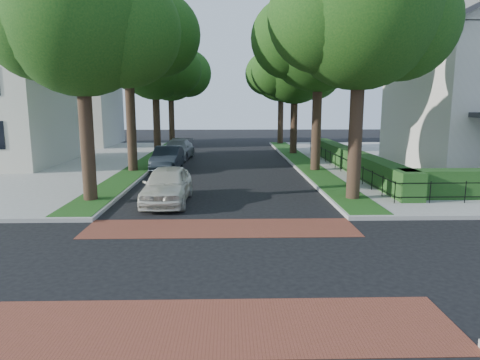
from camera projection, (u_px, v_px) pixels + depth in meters
name	position (u px, v px, depth m)	size (l,w,h in m)	color
ground	(219.00, 263.00, 11.09)	(120.00, 120.00, 0.00)	black
crosswalk_far	(221.00, 228.00, 14.24)	(9.00, 2.20, 0.01)	brown
crosswalk_near	(215.00, 326.00, 7.94)	(9.00, 2.20, 0.01)	brown
grass_strip_ne	(302.00, 161.00, 30.00)	(1.60, 29.80, 0.02)	#174915
grass_strip_nw	(148.00, 161.00, 29.73)	(1.60, 29.80, 0.02)	#174915
tree_right_near	(362.00, 14.00, 17.02)	(7.75, 6.67, 10.66)	black
tree_right_mid	(320.00, 36.00, 24.85)	(8.25, 7.09, 11.22)	black
tree_right_far	(296.00, 68.00, 33.87)	(7.25, 6.23, 9.74)	black
tree_right_back	(282.00, 72.00, 42.67)	(7.50, 6.45, 10.20)	black
tree_left_near	(84.00, 22.00, 16.80)	(7.50, 6.45, 10.20)	black
tree_left_mid	(130.00, 29.00, 24.50)	(8.00, 6.88, 11.48)	black
tree_left_far	(156.00, 65.00, 33.55)	(7.00, 6.02, 9.86)	black
tree_left_back	(172.00, 70.00, 42.38)	(7.75, 6.66, 10.44)	black
hedge_main_road	(351.00, 160.00, 25.92)	(1.00, 18.00, 1.20)	#163F15
fence_main_road	(338.00, 162.00, 25.92)	(0.06, 18.00, 0.90)	black
house_left_far	(66.00, 94.00, 41.32)	(10.00, 9.00, 10.14)	silver
parked_car_front	(167.00, 185.00, 17.77)	(1.81, 4.50, 1.53)	beige
parked_car_middle	(168.00, 158.00, 26.89)	(1.55, 4.44, 1.46)	black
parked_car_rear	(177.00, 150.00, 32.01)	(2.03, 4.98, 1.45)	gray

